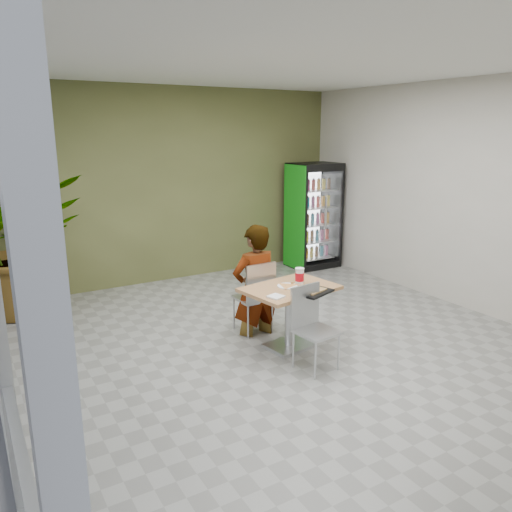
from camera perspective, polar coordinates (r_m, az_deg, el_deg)
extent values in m
plane|color=gray|center=(5.91, 4.35, -10.93)|extent=(7.00, 7.00, 0.00)
cube|color=#A77347|center=(5.77, 3.90, -3.75)|extent=(1.13, 0.87, 0.04)
cylinder|color=#B5B7BA|center=(5.90, 3.84, -7.22)|extent=(0.10, 0.10, 0.71)
cube|color=#B5B7BA|center=(6.03, 3.79, -10.17)|extent=(0.58, 0.49, 0.04)
cube|color=#B5B7BA|center=(6.32, -0.37, -4.82)|extent=(0.42, 0.42, 0.03)
cube|color=#B5B7BA|center=(6.08, 0.60, -3.14)|extent=(0.41, 0.04, 0.49)
cylinder|color=#B5B7BA|center=(6.63, 0.13, -5.94)|extent=(0.02, 0.02, 0.44)
cylinder|color=#B5B7BA|center=(6.46, -2.55, -6.51)|extent=(0.02, 0.02, 0.44)
cylinder|color=#B5B7BA|center=(6.35, 1.85, -6.87)|extent=(0.02, 0.02, 0.44)
cylinder|color=#B5B7BA|center=(6.17, -0.91, -7.51)|extent=(0.02, 0.02, 0.44)
cube|color=#B5B7BA|center=(5.39, 6.92, -8.60)|extent=(0.44, 0.44, 0.03)
cube|color=#B5B7BA|center=(5.43, 5.61, -5.69)|extent=(0.40, 0.07, 0.47)
cylinder|color=#B5B7BA|center=(5.26, 6.79, -11.76)|extent=(0.02, 0.02, 0.43)
cylinder|color=#B5B7BA|center=(5.48, 9.42, -10.73)|extent=(0.02, 0.02, 0.43)
cylinder|color=#B5B7BA|center=(5.48, 4.29, -10.55)|extent=(0.02, 0.02, 0.43)
cylinder|color=#B5B7BA|center=(5.69, 6.91, -9.63)|extent=(0.02, 0.02, 0.43)
imported|color=black|center=(6.25, -0.14, -4.04)|extent=(0.64, 0.42, 1.70)
cylinder|color=white|center=(5.78, 3.60, -3.44)|extent=(0.23, 0.23, 0.01)
cylinder|color=white|center=(5.87, 5.00, -2.33)|extent=(0.10, 0.10, 0.18)
cylinder|color=red|center=(5.88, 5.00, -2.38)|extent=(0.10, 0.10, 0.10)
cylinder|color=white|center=(5.85, 5.02, -1.45)|extent=(0.11, 0.11, 0.01)
cube|color=white|center=(5.40, 2.29, -4.66)|extent=(0.19, 0.19, 0.02)
cube|color=black|center=(5.58, 6.55, -4.09)|extent=(0.49, 0.41, 0.02)
cube|color=black|center=(9.32, 6.59, 4.61)|extent=(0.87, 0.68, 1.92)
cube|color=#179819|center=(9.06, 4.37, 4.39)|extent=(0.02, 0.66, 1.88)
cube|color=white|center=(9.06, 7.84, 4.43)|extent=(0.69, 0.02, 1.54)
imported|color=#2F6F2C|center=(7.59, -25.65, 1.12)|extent=(2.13, 1.99, 1.93)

